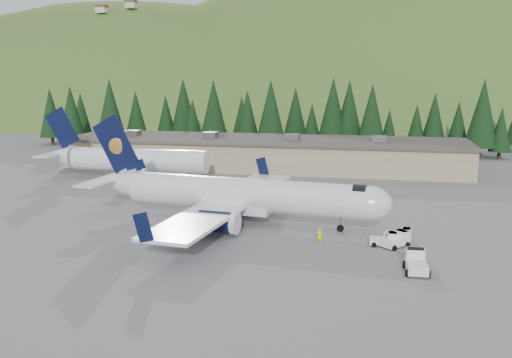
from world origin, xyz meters
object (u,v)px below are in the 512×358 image
at_px(terminal_building, 264,153).
at_px(baggage_tug_b, 400,235).
at_px(baggage_tug_a, 386,240).
at_px(ramp_worker, 319,236).
at_px(airliner, 237,195).
at_px(second_airliner, 122,159).
at_px(baggage_tug_d, 397,240).
at_px(baggage_tug_c, 416,262).

bearing_deg(terminal_building, baggage_tug_b, -62.17).
relative_size(baggage_tug_a, ramp_worker, 1.57).
height_order(baggage_tug_b, ramp_worker, ramp_worker).
distance_m(airliner, baggage_tug_a, 17.67).
xyz_separation_m(terminal_building, ramp_worker, (13.99, -44.34, -1.77)).
height_order(second_airliner, baggage_tug_d, second_airliner).
height_order(baggage_tug_d, ramp_worker, ramp_worker).
relative_size(airliner, second_airliner, 1.32).
bearing_deg(baggage_tug_a, baggage_tug_c, -72.13).
height_order(second_airliner, baggage_tug_a, second_airliner).
distance_m(second_airliner, baggage_tug_d, 49.88).
bearing_deg(baggage_tug_c, terminal_building, 21.88).
bearing_deg(baggage_tug_a, airliner, 159.81).
relative_size(airliner, baggage_tug_c, 10.52).
height_order(baggage_tug_a, baggage_tug_b, baggage_tug_a).
distance_m(baggage_tug_a, terminal_building, 48.18).
distance_m(second_airliner, baggage_tug_c, 55.04).
bearing_deg(airliner, ramp_worker, -25.62).
bearing_deg(baggage_tug_c, baggage_tug_a, 16.57).
bearing_deg(ramp_worker, second_airliner, -41.80).
height_order(baggage_tug_c, terminal_building, terminal_building).
distance_m(airliner, baggage_tug_b, 18.53).
distance_m(airliner, baggage_tug_c, 22.89).
xyz_separation_m(airliner, second_airliner, (-23.87, 21.87, 0.13)).
xyz_separation_m(baggage_tug_a, ramp_worker, (-6.51, -0.78, 0.22)).
distance_m(terminal_building, ramp_worker, 46.52).
height_order(baggage_tug_a, ramp_worker, ramp_worker).
bearing_deg(baggage_tug_d, airliner, 115.15).
bearing_deg(baggage_tug_b, airliner, -178.40).
bearing_deg(baggage_tug_d, second_airliner, 99.52).
relative_size(airliner, terminal_building, 0.51).
bearing_deg(baggage_tug_a, baggage_tug_b, 52.89).
bearing_deg(airliner, baggage_tug_c, -26.51).
bearing_deg(airliner, terminal_building, 103.17).
bearing_deg(baggage_tug_a, baggage_tug_d, -2.93).
xyz_separation_m(baggage_tug_b, terminal_building, (-21.94, 41.56, 1.99)).
bearing_deg(baggage_tug_d, baggage_tug_b, 32.75).
bearing_deg(baggage_tug_d, baggage_tug_c, -125.96).
bearing_deg(baggage_tug_c, baggage_tug_b, 3.61).
xyz_separation_m(baggage_tug_a, baggage_tug_b, (1.44, 2.00, -0.00)).
height_order(baggage_tug_c, baggage_tug_d, baggage_tug_c).
xyz_separation_m(baggage_tug_a, baggage_tug_c, (2.40, -6.95, 0.17)).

